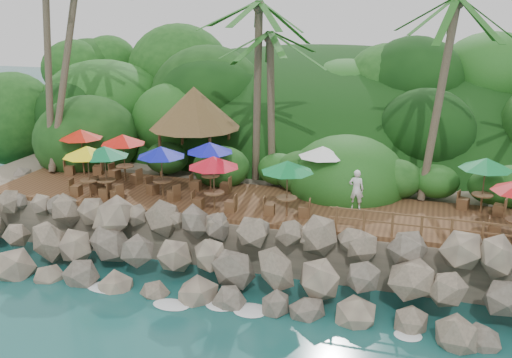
% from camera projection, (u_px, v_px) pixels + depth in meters
% --- Properties ---
extents(ground, '(140.00, 140.00, 0.00)m').
position_uv_depth(ground, '(209.00, 309.00, 21.92)').
color(ground, '#19514F').
rests_on(ground, ground).
extents(land_base, '(32.00, 25.20, 2.10)m').
position_uv_depth(land_base, '(303.00, 170.00, 36.23)').
color(land_base, gray).
rests_on(land_base, ground).
extents(jungle_hill, '(44.80, 28.00, 15.40)m').
position_uv_depth(jungle_hill, '(325.00, 157.00, 43.38)').
color(jungle_hill, '#143811').
rests_on(jungle_hill, ground).
extents(seawall, '(29.00, 4.00, 2.30)m').
position_uv_depth(seawall, '(227.00, 260.00, 23.41)').
color(seawall, gray).
rests_on(seawall, ground).
extents(terrace, '(26.00, 5.00, 0.20)m').
position_uv_depth(terrace, '(256.00, 204.00, 26.76)').
color(terrace, brown).
rests_on(terrace, land_base).
extents(jungle_foliage, '(44.00, 16.00, 12.00)m').
position_uv_depth(jungle_foliage, '(299.00, 191.00, 35.62)').
color(jungle_foliage, '#143811').
rests_on(jungle_foliage, ground).
extents(foam_line, '(25.20, 0.80, 0.06)m').
position_uv_depth(foam_line, '(212.00, 305.00, 22.19)').
color(foam_line, white).
rests_on(foam_line, ground).
extents(palapa, '(4.85, 4.85, 4.60)m').
position_uv_depth(palapa, '(194.00, 108.00, 30.52)').
color(palapa, brown).
rests_on(palapa, ground).
extents(dining_clusters, '(24.13, 5.47, 2.46)m').
position_uv_depth(dining_clusters, '(248.00, 160.00, 25.98)').
color(dining_clusters, brown).
rests_on(dining_clusters, terrace).
extents(railing, '(8.30, 0.10, 1.00)m').
position_uv_depth(railing, '(437.00, 227.00, 22.15)').
color(railing, brown).
rests_on(railing, terrace).
extents(waiter, '(0.68, 0.46, 1.80)m').
position_uv_depth(waiter, '(356.00, 189.00, 25.60)').
color(waiter, white).
rests_on(waiter, terrace).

